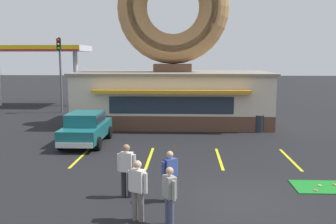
{
  "coord_description": "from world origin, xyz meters",
  "views": [
    {
      "loc": [
        -1.59,
        -11.46,
        4.33
      ],
      "look_at": [
        -2.33,
        5.0,
        2.0
      ],
      "focal_mm": 42.0,
      "sensor_mm": 36.0,
      "label": 1
    }
  ],
  "objects_px": {
    "golf_ball": "(336,186)",
    "pedestrian_hooded_kid": "(170,174)",
    "pedestrian_leather_jacket_man": "(138,188)",
    "car_teal": "(86,127)",
    "pedestrian_blue_sweater_man": "(170,194)",
    "pedestrian_clipboard_woman": "(127,168)",
    "traffic_light_pole": "(60,65)",
    "trash_bin": "(259,123)"
  },
  "relations": [
    {
      "from": "pedestrian_leather_jacket_man",
      "to": "pedestrian_clipboard_woman",
      "type": "xyz_separation_m",
      "value": [
        -0.56,
        1.75,
        0.02
      ]
    },
    {
      "from": "pedestrian_leather_jacket_man",
      "to": "trash_bin",
      "type": "relative_size",
      "value": 1.69
    },
    {
      "from": "car_teal",
      "to": "traffic_light_pole",
      "type": "relative_size",
      "value": 0.79
    },
    {
      "from": "pedestrian_clipboard_woman",
      "to": "trash_bin",
      "type": "bearing_deg",
      "value": 61.03
    },
    {
      "from": "pedestrian_clipboard_woman",
      "to": "trash_bin",
      "type": "distance_m",
      "value": 12.54
    },
    {
      "from": "pedestrian_clipboard_woman",
      "to": "golf_ball",
      "type": "bearing_deg",
      "value": 10.37
    },
    {
      "from": "pedestrian_hooded_kid",
      "to": "pedestrian_leather_jacket_man",
      "type": "distance_m",
      "value": 1.64
    },
    {
      "from": "golf_ball",
      "to": "pedestrian_clipboard_woman",
      "type": "bearing_deg",
      "value": -169.63
    },
    {
      "from": "car_teal",
      "to": "pedestrian_hooded_kid",
      "type": "relative_size",
      "value": 2.94
    },
    {
      "from": "car_teal",
      "to": "pedestrian_hooded_kid",
      "type": "xyz_separation_m",
      "value": [
        4.49,
        -7.68,
        -0.02
      ]
    },
    {
      "from": "car_teal",
      "to": "pedestrian_blue_sweater_man",
      "type": "bearing_deg",
      "value": -64.22
    },
    {
      "from": "car_teal",
      "to": "traffic_light_pole",
      "type": "xyz_separation_m",
      "value": [
        -4.69,
        10.84,
        2.84
      ]
    },
    {
      "from": "car_teal",
      "to": "pedestrian_clipboard_woman",
      "type": "height_order",
      "value": "pedestrian_clipboard_woman"
    },
    {
      "from": "pedestrian_clipboard_woman",
      "to": "traffic_light_pole",
      "type": "xyz_separation_m",
      "value": [
        -7.84,
        18.21,
        2.78
      ]
    },
    {
      "from": "golf_ball",
      "to": "trash_bin",
      "type": "distance_m",
      "value": 9.75
    },
    {
      "from": "car_teal",
      "to": "traffic_light_pole",
      "type": "height_order",
      "value": "traffic_light_pole"
    },
    {
      "from": "golf_ball",
      "to": "pedestrian_clipboard_woman",
      "type": "xyz_separation_m",
      "value": [
        -6.86,
        -1.25,
        0.88
      ]
    },
    {
      "from": "golf_ball",
      "to": "pedestrian_leather_jacket_man",
      "type": "height_order",
      "value": "pedestrian_leather_jacket_man"
    },
    {
      "from": "pedestrian_leather_jacket_man",
      "to": "pedestrian_blue_sweater_man",
      "type": "bearing_deg",
      "value": -19.66
    },
    {
      "from": "car_teal",
      "to": "pedestrian_blue_sweater_man",
      "type": "height_order",
      "value": "car_teal"
    },
    {
      "from": "pedestrian_hooded_kid",
      "to": "pedestrian_clipboard_woman",
      "type": "bearing_deg",
      "value": 167.16
    },
    {
      "from": "traffic_light_pole",
      "to": "pedestrian_clipboard_woman",
      "type": "bearing_deg",
      "value": -66.72
    },
    {
      "from": "pedestrian_leather_jacket_man",
      "to": "pedestrian_clipboard_woman",
      "type": "distance_m",
      "value": 1.84
    },
    {
      "from": "trash_bin",
      "to": "traffic_light_pole",
      "type": "xyz_separation_m",
      "value": [
        -13.9,
        7.24,
        3.21
      ]
    },
    {
      "from": "pedestrian_leather_jacket_man",
      "to": "traffic_light_pole",
      "type": "bearing_deg",
      "value": 112.82
    },
    {
      "from": "car_teal",
      "to": "pedestrian_clipboard_woman",
      "type": "relative_size",
      "value": 2.73
    },
    {
      "from": "pedestrian_hooded_kid",
      "to": "pedestrian_leather_jacket_man",
      "type": "xyz_separation_m",
      "value": [
        -0.79,
        -1.44,
        0.06
      ]
    },
    {
      "from": "pedestrian_leather_jacket_man",
      "to": "pedestrian_clipboard_woman",
      "type": "relative_size",
      "value": 0.98
    },
    {
      "from": "golf_ball",
      "to": "pedestrian_hooded_kid",
      "type": "xyz_separation_m",
      "value": [
        -5.51,
        -1.56,
        0.8
      ]
    },
    {
      "from": "golf_ball",
      "to": "pedestrian_hooded_kid",
      "type": "bearing_deg",
      "value": -164.18
    },
    {
      "from": "pedestrian_blue_sweater_man",
      "to": "trash_bin",
      "type": "distance_m",
      "value": 13.83
    },
    {
      "from": "car_teal",
      "to": "traffic_light_pole",
      "type": "distance_m",
      "value": 12.14
    },
    {
      "from": "car_teal",
      "to": "pedestrian_leather_jacket_man",
      "type": "distance_m",
      "value": 9.84
    },
    {
      "from": "pedestrian_hooded_kid",
      "to": "traffic_light_pole",
      "type": "relative_size",
      "value": 0.27
    },
    {
      "from": "pedestrian_blue_sweater_man",
      "to": "pedestrian_leather_jacket_man",
      "type": "relative_size",
      "value": 0.95
    },
    {
      "from": "pedestrian_leather_jacket_man",
      "to": "traffic_light_pole",
      "type": "height_order",
      "value": "traffic_light_pole"
    },
    {
      "from": "car_teal",
      "to": "traffic_light_pole",
      "type": "bearing_deg",
      "value": 113.42
    },
    {
      "from": "traffic_light_pole",
      "to": "golf_ball",
      "type": "bearing_deg",
      "value": -49.09
    },
    {
      "from": "golf_ball",
      "to": "pedestrian_hooded_kid",
      "type": "height_order",
      "value": "pedestrian_hooded_kid"
    },
    {
      "from": "car_teal",
      "to": "pedestrian_clipboard_woman",
      "type": "distance_m",
      "value": 8.01
    },
    {
      "from": "golf_ball",
      "to": "car_teal",
      "type": "bearing_deg",
      "value": 148.54
    },
    {
      "from": "pedestrian_blue_sweater_man",
      "to": "pedestrian_clipboard_woman",
      "type": "distance_m",
      "value": 2.49
    }
  ]
}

